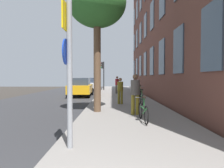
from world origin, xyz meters
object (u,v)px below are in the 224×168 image
(pedestrian_0, at_px, (135,91))
(pedestrian_1, at_px, (120,89))
(traffic_light, at_px, (103,71))
(bicycle_1, at_px, (137,103))
(sign_post, at_px, (69,59))
(car_0, at_px, (81,87))
(pedestrian_2, at_px, (117,84))
(bicycle_4, at_px, (139,92))
(car_1, at_px, (90,84))
(bicycle_0, at_px, (143,111))
(bicycle_2, at_px, (142,98))
(bicycle_3, at_px, (140,93))
(tree_near, at_px, (97,4))

(pedestrian_0, distance_m, pedestrian_1, 3.45)
(traffic_light, distance_m, bicycle_1, 16.06)
(sign_post, distance_m, pedestrian_0, 4.54)
(pedestrian_1, height_order, car_0, pedestrian_1)
(bicycle_1, xyz_separation_m, pedestrian_2, (-0.64, 10.41, 0.60))
(bicycle_4, distance_m, car_1, 10.44)
(bicycle_0, bearing_deg, bicycle_2, 82.38)
(bicycle_2, bearing_deg, bicycle_0, -97.62)
(bicycle_2, bearing_deg, sign_post, -110.20)
(traffic_light, bearing_deg, bicycle_3, -72.09)
(bicycle_3, height_order, pedestrian_0, pedestrian_0)
(bicycle_4, xyz_separation_m, pedestrian_1, (-1.77, -5.03, 0.50))
(traffic_light, distance_m, pedestrian_0, 16.85)
(bicycle_2, relative_size, pedestrian_0, 0.99)
(bicycle_0, relative_size, bicycle_3, 0.96)
(bicycle_0, relative_size, car_0, 0.37)
(car_0, bearing_deg, bicycle_2, -54.11)
(bicycle_0, xyz_separation_m, bicycle_3, (1.01, 7.98, 0.03))
(bicycle_2, xyz_separation_m, car_0, (-4.46, 6.16, 0.37))
(pedestrian_1, xyz_separation_m, car_0, (-3.24, 5.95, -0.15))
(pedestrian_1, relative_size, car_1, 0.34)
(bicycle_4, bearing_deg, car_0, 169.65)
(bicycle_4, xyz_separation_m, pedestrian_0, (-1.29, -8.45, 0.59))
(bicycle_4, bearing_deg, pedestrian_2, 121.58)
(sign_post, bearing_deg, car_0, 97.70)
(bicycle_3, xyz_separation_m, pedestrian_1, (-1.62, -3.25, 0.49))
(pedestrian_2, bearing_deg, car_1, 118.61)
(bicycle_1, height_order, pedestrian_0, pedestrian_0)
(traffic_light, relative_size, tree_near, 0.58)
(tree_near, relative_size, bicycle_1, 3.59)
(traffic_light, relative_size, car_1, 0.79)
(pedestrian_1, bearing_deg, bicycle_3, 63.49)
(bicycle_1, distance_m, car_0, 9.33)
(sign_post, height_order, bicycle_1, sign_post)
(bicycle_2, bearing_deg, car_0, 125.89)
(tree_near, relative_size, pedestrian_2, 3.61)
(traffic_light, height_order, bicycle_3, traffic_light)
(bicycle_4, height_order, pedestrian_2, pedestrian_2)
(bicycle_0, height_order, bicycle_4, bicycle_4)
(tree_near, distance_m, bicycle_2, 5.63)
(pedestrian_0, bearing_deg, sign_post, -115.61)
(pedestrian_1, xyz_separation_m, pedestrian_2, (0.02, 7.89, 0.08))
(bicycle_0, distance_m, bicycle_3, 8.04)
(bicycle_2, xyz_separation_m, pedestrian_2, (-1.20, 8.10, 0.60))
(bicycle_1, xyz_separation_m, car_1, (-4.03, 16.63, 0.37))
(tree_near, distance_m, pedestrian_2, 11.29)
(bicycle_1, distance_m, car_1, 17.11)
(bicycle_0, xyz_separation_m, pedestrian_0, (-0.13, 1.31, 0.62))
(bicycle_1, bearing_deg, car_0, 114.68)
(pedestrian_0, bearing_deg, pedestrian_2, 92.38)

